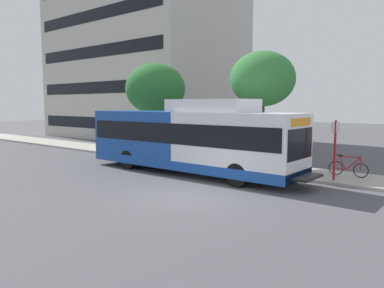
# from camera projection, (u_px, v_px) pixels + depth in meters

# --- Properties ---
(ground_plane) EXTENTS (120.00, 120.00, 0.00)m
(ground_plane) POSITION_uv_depth(u_px,v_px,m) (65.00, 173.00, 18.71)
(ground_plane) COLOR #4C4C51
(sidewalk_curb) EXTENTS (3.00, 56.00, 0.14)m
(sidewalk_curb) POSITION_uv_depth(u_px,v_px,m) (185.00, 159.00, 22.82)
(sidewalk_curb) COLOR #A8A399
(sidewalk_curb) RESTS_ON ground
(transit_bus) EXTENTS (2.58, 12.25, 3.65)m
(transit_bus) POSITION_uv_depth(u_px,v_px,m) (189.00, 139.00, 18.36)
(transit_bus) COLOR white
(transit_bus) RESTS_ON ground
(bus_stop_sign_pole) EXTENTS (0.10, 0.36, 2.60)m
(bus_stop_sign_pole) POSITION_uv_depth(u_px,v_px,m) (335.00, 146.00, 15.99)
(bus_stop_sign_pole) COLOR red
(bus_stop_sign_pole) RESTS_ON sidewalk_curb
(bicycle_parked) EXTENTS (0.52, 1.76, 1.02)m
(bicycle_parked) POSITION_uv_depth(u_px,v_px,m) (348.00, 167.00, 16.95)
(bicycle_parked) COLOR black
(bicycle_parked) RESTS_ON sidewalk_curb
(street_tree_near_stop) EXTENTS (3.44, 3.44, 6.08)m
(street_tree_near_stop) POSITION_uv_depth(u_px,v_px,m) (263.00, 79.00, 19.72)
(street_tree_near_stop) COLOR #4C3823
(street_tree_near_stop) RESTS_ON sidewalk_curb
(street_tree_mid_block) EXTENTS (4.05, 4.05, 6.05)m
(street_tree_mid_block) POSITION_uv_depth(u_px,v_px,m) (155.00, 89.00, 25.28)
(street_tree_mid_block) COLOR #4C3823
(street_tree_mid_block) RESTS_ON sidewalk_curb
(apartment_tower_backdrop) EXTENTS (12.37, 18.98, 26.48)m
(apartment_tower_backdrop) POSITION_uv_depth(u_px,v_px,m) (143.00, 9.00, 38.69)
(apartment_tower_backdrop) COLOR #BCB7AD
(apartment_tower_backdrop) RESTS_ON ground
(lattice_comm_tower) EXTENTS (1.10, 1.10, 30.97)m
(lattice_comm_tower) POSITION_uv_depth(u_px,v_px,m) (99.00, 54.00, 51.91)
(lattice_comm_tower) COLOR #B7B7BC
(lattice_comm_tower) RESTS_ON ground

